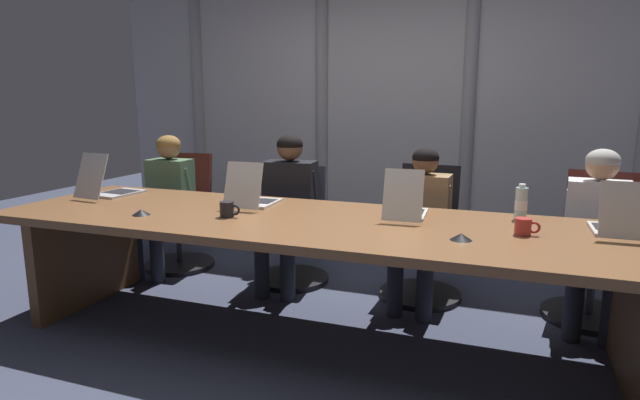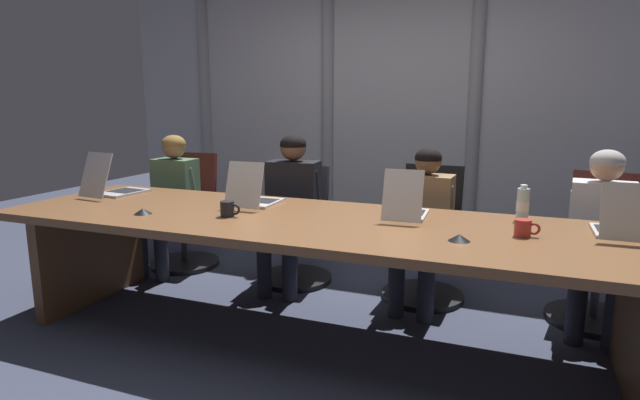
# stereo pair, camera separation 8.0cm
# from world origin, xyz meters

# --- Properties ---
(ground_plane) EXTENTS (11.62, 11.62, 0.00)m
(ground_plane) POSITION_xyz_m (0.00, 0.00, 0.00)
(ground_plane) COLOR #383D51
(conference_table) EXTENTS (3.94, 1.13, 0.75)m
(conference_table) POSITION_xyz_m (0.00, 0.00, 0.61)
(conference_table) COLOR brown
(conference_table) RESTS_ON ground_plane
(curtain_backdrop) EXTENTS (5.81, 0.17, 2.73)m
(curtain_backdrop) POSITION_xyz_m (0.00, 2.13, 1.37)
(curtain_backdrop) COLOR #B2B2B7
(curtain_backdrop) RESTS_ON ground_plane
(laptop_left_end) EXTENTS (0.29, 0.49, 0.32)m
(laptop_left_end) POSITION_xyz_m (-1.64, 0.18, 0.82)
(laptop_left_end) COLOR #BCBCC1
(laptop_left_end) RESTS_ON conference_table
(laptop_left_mid) EXTENTS (0.26, 0.42, 0.30)m
(laptop_left_mid) POSITION_xyz_m (-0.50, 0.22, 0.81)
(laptop_left_mid) COLOR beige
(laptop_left_mid) RESTS_ON conference_table
(laptop_center) EXTENTS (0.25, 0.43, 0.30)m
(laptop_center) POSITION_xyz_m (0.51, 0.23, 0.81)
(laptop_center) COLOR beige
(laptop_center) RESTS_ON conference_table
(laptop_right_mid) EXTENTS (0.25, 0.39, 0.30)m
(laptop_right_mid) POSITION_xyz_m (1.63, 0.21, 0.81)
(laptop_right_mid) COLOR beige
(laptop_right_mid) RESTS_ON conference_table
(office_chair_left_end) EXTENTS (0.60, 0.60, 0.98)m
(office_chair_left_end) POSITION_xyz_m (-1.60, 0.96, 0.36)
(office_chair_left_end) COLOR #511E19
(office_chair_left_end) RESTS_ON ground_plane
(office_chair_left_mid) EXTENTS (0.60, 0.60, 0.91)m
(office_chair_left_mid) POSITION_xyz_m (-0.53, 0.96, 0.34)
(office_chair_left_mid) COLOR #2D2D38
(office_chair_left_mid) RESTS_ON ground_plane
(office_chair_center) EXTENTS (0.60, 0.60, 0.97)m
(office_chair_center) POSITION_xyz_m (0.51, 0.96, 0.36)
(office_chair_center) COLOR black
(office_chair_center) RESTS_ON ground_plane
(office_chair_right_mid) EXTENTS (0.60, 0.61, 0.97)m
(office_chair_right_mid) POSITION_xyz_m (1.65, 0.96, 0.36)
(office_chair_right_mid) COLOR #511E19
(office_chair_right_mid) RESTS_ON ground_plane
(person_left_end) EXTENTS (0.37, 0.55, 1.15)m
(person_left_end) POSITION_xyz_m (-1.63, 0.80, 0.66)
(person_left_end) COLOR #4C6B4C
(person_left_end) RESTS_ON ground_plane
(person_left_mid) EXTENTS (0.44, 0.57, 1.18)m
(person_left_mid) POSITION_xyz_m (-0.51, 0.81, 0.67)
(person_left_mid) COLOR black
(person_left_mid) RESTS_ON ground_plane
(person_center) EXTENTS (0.39, 0.56, 1.11)m
(person_center) POSITION_xyz_m (0.51, 0.79, 0.63)
(person_center) COLOR olive
(person_center) RESTS_ON ground_plane
(person_right_mid) EXTENTS (0.41, 0.57, 1.14)m
(person_right_mid) POSITION_xyz_m (1.62, 0.80, 0.65)
(person_right_mid) COLOR silver
(person_right_mid) RESTS_ON ground_plane
(water_bottle_primary) EXTENTS (0.07, 0.07, 0.21)m
(water_bottle_primary) POSITION_xyz_m (1.15, 0.41, 0.85)
(water_bottle_primary) COLOR silver
(water_bottle_primary) RESTS_ON conference_table
(coffee_mug_near) EXTENTS (0.13, 0.08, 0.09)m
(coffee_mug_near) POSITION_xyz_m (-0.49, -0.12, 0.80)
(coffee_mug_near) COLOR black
(coffee_mug_near) RESTS_ON conference_table
(coffee_mug_far) EXTENTS (0.13, 0.08, 0.09)m
(coffee_mug_far) POSITION_xyz_m (1.17, 0.04, 0.80)
(coffee_mug_far) COLOR #B2332D
(coffee_mug_far) RESTS_ON conference_table
(conference_mic_left_side) EXTENTS (0.11, 0.11, 0.03)m
(conference_mic_left_side) POSITION_xyz_m (-1.02, -0.26, 0.77)
(conference_mic_left_side) COLOR black
(conference_mic_left_side) RESTS_ON conference_table
(conference_mic_middle) EXTENTS (0.11, 0.11, 0.03)m
(conference_mic_middle) POSITION_xyz_m (0.87, -0.18, 0.77)
(conference_mic_middle) COLOR black
(conference_mic_middle) RESTS_ON conference_table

